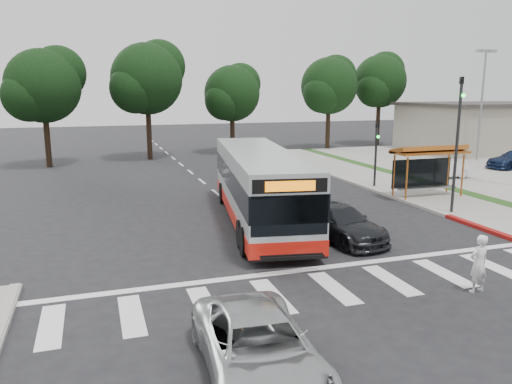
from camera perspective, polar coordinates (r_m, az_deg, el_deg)
name	(u,v)px	position (r m, az deg, el deg)	size (l,w,h in m)	color
ground	(276,241)	(19.91, 2.34, -5.66)	(140.00, 140.00, 0.00)	black
sidewalk_east	(398,187)	(31.83, 15.97, 0.56)	(4.00, 40.00, 0.12)	gray
curb_east	(370,189)	(30.76, 12.89, 0.37)	(0.30, 40.00, 0.15)	#9E9991
curb_east_red	(496,233)	(23.02, 25.78, -4.25)	(0.32, 6.00, 0.15)	maroon
commercial_building	(484,128)	(54.27, 24.59, 6.63)	(14.00, 10.00, 4.40)	gray
building_roof_cap	(486,104)	(54.16, 24.80, 9.10)	(14.60, 10.60, 0.30)	#383330
crosswalk_ladder	(334,288)	(15.60, 8.91, -10.75)	(18.00, 2.60, 0.01)	silver
bus_shelter	(428,156)	(29.04, 19.08, 3.93)	(4.20, 1.60, 2.86)	#A3531B
traffic_signal_ne_tall	(458,134)	(25.34, 22.06, 6.17)	(0.18, 0.37, 6.50)	black
traffic_signal_ne_short	(376,148)	(31.12, 13.57, 4.95)	(0.18, 0.37, 4.00)	black
lot_light_mid	(483,90)	(45.66, 24.49, 10.57)	(1.90, 0.35, 9.01)	gray
tree_ne_a	(329,85)	(51.21, 8.39, 12.01)	(6.16, 5.74, 9.30)	black
tree_ne_b	(380,80)	(56.38, 14.01, 12.28)	(6.16, 5.74, 10.02)	black
tree_north_a	(148,78)	(44.14, -12.28, 12.65)	(6.60, 6.15, 10.17)	black
tree_north_b	(233,93)	(47.60, -2.69, 11.28)	(5.72, 5.33, 8.43)	black
tree_north_c	(44,85)	(41.98, -23.07, 11.21)	(6.16, 5.74, 9.30)	black
transit_bus	(259,187)	(22.51, 0.33, 0.62)	(2.71, 12.52, 3.23)	#BABCBF
pedestrian	(479,264)	(16.20, 24.11, -7.49)	(0.64, 0.42, 1.77)	white
dark_sedan	(339,222)	(20.29, 9.48, -3.45)	(1.93, 4.75, 1.38)	black
silver_suv_south	(259,348)	(10.76, 0.32, -17.42)	(2.25, 4.89, 1.36)	#A8ABAD
parked_car_1	(443,169)	(35.65, 20.60, 2.50)	(1.33, 3.81, 1.26)	white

